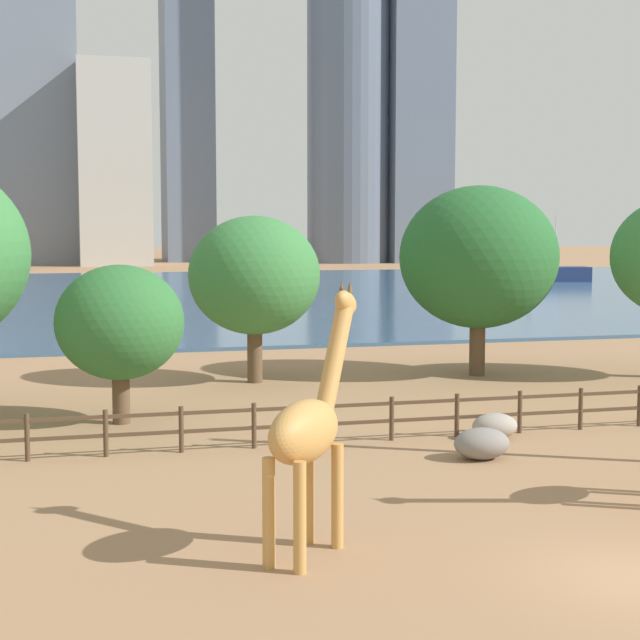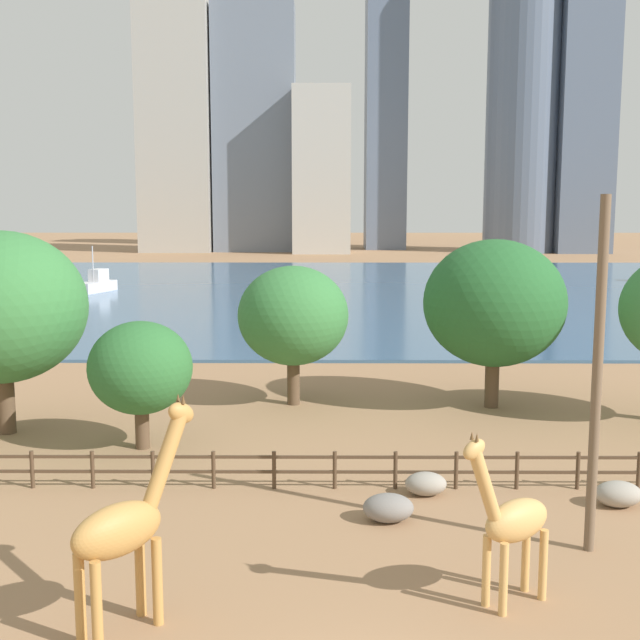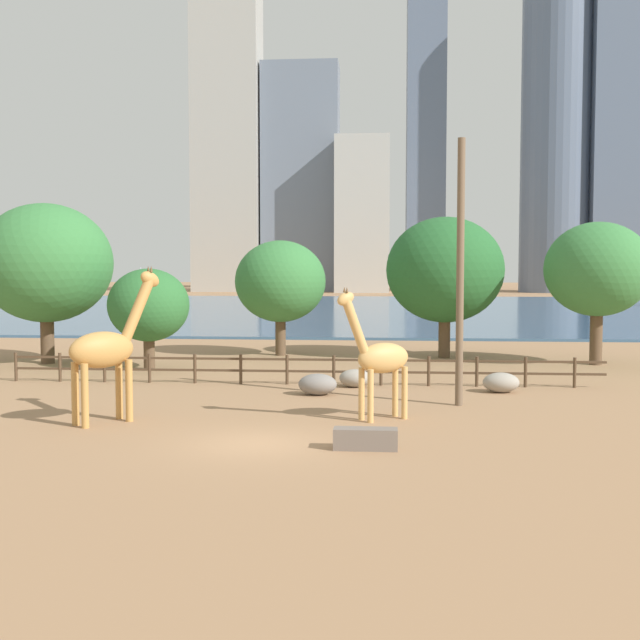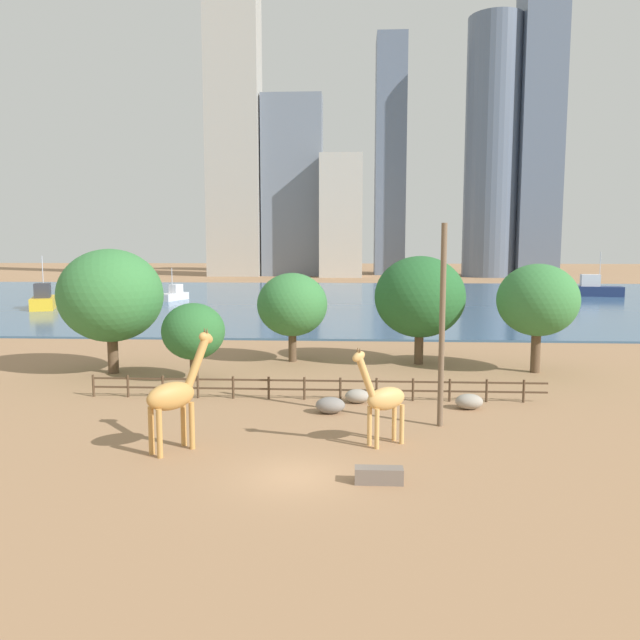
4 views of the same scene
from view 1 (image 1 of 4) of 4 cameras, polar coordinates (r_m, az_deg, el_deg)
The scene contains 14 objects.
ground_plane at distance 95.68m, azimuth -8.66°, elevation 1.59°, with size 400.00×400.00×0.00m, color #9E7551.
harbor_water at distance 92.70m, azimuth -8.46°, elevation 1.53°, with size 180.00×86.00×0.20m, color #3D6084.
giraffe_companion at distance 18.69m, azimuth -0.66°, elevation -6.36°, with size 2.73×3.03×5.18m.
boulder_near_fence at distance 27.05m, azimuth 9.39°, elevation -7.11°, with size 1.55×1.15×0.86m, color gray.
boulder_by_pole at distance 29.65m, azimuth 10.14°, elevation -6.10°, with size 1.38×1.03×0.77m, color gray.
enclosure_fence at distance 29.14m, azimuth 4.86°, elevation -5.49°, with size 26.12×0.14×1.30m.
tree_left_large at distance 41.77m, azimuth 9.21°, elevation 3.62°, with size 6.66×6.66×8.02m.
tree_center_broad at distance 31.72m, azimuth -11.58°, elevation -0.17°, with size 4.07×4.07×5.09m.
tree_left_small at distance 39.45m, azimuth -3.84°, elevation 2.59°, with size 5.30×5.30×6.73m.
boat_ferry at distance 113.28m, azimuth 13.21°, elevation 2.82°, with size 8.74×4.44×7.50m.
skyline_block_central at distance 186.74m, azimuth -7.78°, elevation 14.10°, with size 8.83×11.94×69.32m, color slate.
skyline_tower_glass at distance 168.47m, azimuth -11.92°, elevation 8.82°, with size 11.65×13.66×33.30m, color #B7B2A8.
skyline_block_right at distance 173.50m, azimuth -16.79°, elevation 11.47°, with size 17.09×8.28×50.59m, color slate.
skyline_tower_short at distance 179.69m, azimuth 1.68°, elevation 14.55°, with size 14.80×14.80×69.69m, color slate.
Camera 1 is at (-9.84, -14.97, 6.25)m, focal length 55.00 mm.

